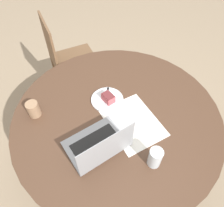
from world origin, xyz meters
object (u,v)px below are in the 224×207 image
object	(u,v)px
chair	(68,60)
plate	(107,100)
coffee_glass	(33,109)
laptop	(99,145)

from	to	relation	value
chair	plate	size ratio (longest dim) A/B	4.18
coffee_glass	laptop	distance (m)	0.49
chair	coffee_glass	bearing A→B (deg)	-29.44
chair	plate	distance (m)	0.85
chair	coffee_glass	xyz separation A→B (m)	(-0.82, 0.17, 0.29)
laptop	chair	bearing A→B (deg)	74.20
plate	coffee_glass	xyz separation A→B (m)	(-0.06, 0.48, 0.05)
plate	coffee_glass	size ratio (longest dim) A/B	2.07
chair	coffee_glass	size ratio (longest dim) A/B	8.67
plate	coffee_glass	distance (m)	0.49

